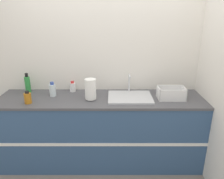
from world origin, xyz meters
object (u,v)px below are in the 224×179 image
object	(u,v)px
sink	(129,96)
dish_rack	(170,94)
bottle_green	(27,84)
paper_towel_roll	(90,89)
bottle_amber	(27,98)
bottle_clear	(52,90)
bottle_white_spray	(72,87)

from	to	relation	value
sink	dish_rack	size ratio (longest dim) A/B	1.66
dish_rack	bottle_green	xyz separation A→B (m)	(-1.83, 0.22, 0.06)
dish_rack	bottle_green	world-z (taller)	bottle_green
dish_rack	bottle_green	size ratio (longest dim) A/B	1.23
sink	dish_rack	xyz separation A→B (m)	(0.50, -0.03, 0.04)
bottle_green	sink	bearing A→B (deg)	-7.89
paper_towel_roll	bottle_green	size ratio (longest dim) A/B	0.98
bottle_green	bottle_amber	xyz separation A→B (m)	(0.12, -0.36, -0.05)
sink	bottle_clear	bearing A→B (deg)	176.31
bottle_clear	bottle_amber	world-z (taller)	bottle_clear
paper_towel_roll	bottle_clear	xyz separation A→B (m)	(-0.49, 0.12, -0.05)
sink	bottle_green	bearing A→B (deg)	172.11
sink	bottle_amber	distance (m)	1.22
sink	bottle_clear	size ratio (longest dim) A/B	2.91
sink	dish_rack	bearing A→B (deg)	-3.84
bottle_clear	bottle_amber	bearing A→B (deg)	-134.55
sink	bottle_white_spray	distance (m)	0.79
bottle_amber	bottle_white_spray	bearing A→B (deg)	41.69
bottle_white_spray	bottle_amber	bearing A→B (deg)	-138.31
sink	bottle_clear	distance (m)	0.98
dish_rack	bottle_white_spray	size ratio (longest dim) A/B	2.31
sink	bottle_green	distance (m)	1.35
paper_towel_roll	dish_rack	bearing A→B (deg)	1.44
sink	bottle_clear	world-z (taller)	sink
sink	bottle_amber	world-z (taller)	sink
sink	bottle_amber	size ratio (longest dim) A/B	3.59
paper_towel_roll	bottle_clear	size ratio (longest dim) A/B	1.40
paper_towel_roll	dish_rack	world-z (taller)	paper_towel_roll
paper_towel_roll	dish_rack	size ratio (longest dim) A/B	0.79
paper_towel_roll	bottle_green	xyz separation A→B (m)	(-0.85, 0.24, -0.02)
dish_rack	bottle_clear	bearing A→B (deg)	176.26
paper_towel_roll	dish_rack	xyz separation A→B (m)	(0.98, 0.02, -0.08)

